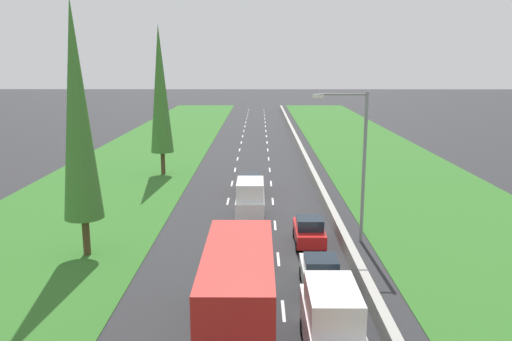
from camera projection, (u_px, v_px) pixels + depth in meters
ground_plane at (253, 154)px, 60.53m from camera, size 300.00×300.00×0.00m
grass_verge_left at (147, 154)px, 60.61m from camera, size 14.00×140.00×0.04m
grass_verge_right at (375, 154)px, 60.44m from camera, size 14.00×140.00×0.04m
median_barrier at (302, 151)px, 60.41m from camera, size 0.44×120.00×0.85m
lane_markings at (253, 154)px, 60.53m from camera, size 3.64×116.00×0.01m
white_van_right_lane at (331, 322)px, 18.61m from camera, size 1.96×4.90×2.82m
red_box_truck_centre_lane at (239, 293)px, 19.17m from camera, size 2.46×9.40×4.18m
white_hatchback_right_lane at (320, 273)px, 24.27m from camera, size 1.74×3.90×1.72m
red_hatchback_centre_lane at (249, 247)px, 27.72m from camera, size 1.74×3.90×1.72m
red_hatchback_right_lane at (309, 231)px, 30.37m from camera, size 1.74×3.90×1.72m
white_van_centre_lane at (250, 200)px, 35.03m from camera, size 1.96×4.90×2.82m
red_hatchback_centre_lane_fifth at (251, 184)px, 42.06m from camera, size 1.74×3.90×1.72m
poplar_tree_second at (77, 112)px, 27.19m from camera, size 2.15×2.15×13.98m
poplar_tree_third at (160, 90)px, 48.03m from camera, size 2.15×2.15×14.13m
street_light_mast at (359, 157)px, 29.97m from camera, size 3.20×0.28×9.00m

